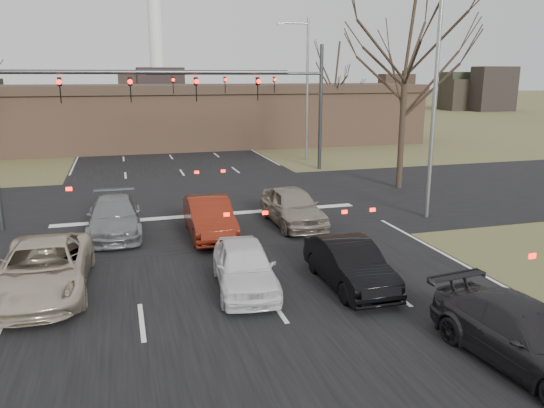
{
  "coord_description": "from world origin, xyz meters",
  "views": [
    {
      "loc": [
        -3.76,
        -9.68,
        6.06
      ],
      "look_at": [
        0.9,
        6.38,
        2.0
      ],
      "focal_mm": 35.0,
      "sensor_mm": 36.0,
      "label": 1
    }
  ],
  "objects_px": {
    "streetlight_right_near": "(432,87)",
    "car_red_ahead": "(209,217)",
    "car_charcoal_sedan": "(526,336)",
    "streetlight_right_far": "(305,82)",
    "car_black_hatch": "(350,264)",
    "car_grey_ahead": "(114,216)",
    "mast_arm_near": "(77,101)",
    "mast_arm_far": "(279,93)",
    "car_white_sedan": "(244,266)",
    "car_silver_suv": "(43,268)",
    "car_silver_ahead": "(293,206)",
    "building": "(185,115)"
  },
  "relations": [
    {
      "from": "mast_arm_near",
      "to": "car_silver_suv",
      "type": "relative_size",
      "value": 2.26
    },
    {
      "from": "streetlight_right_far",
      "to": "car_black_hatch",
      "type": "height_order",
      "value": "streetlight_right_far"
    },
    {
      "from": "streetlight_right_far",
      "to": "car_grey_ahead",
      "type": "height_order",
      "value": "streetlight_right_far"
    },
    {
      "from": "mast_arm_near",
      "to": "car_white_sedan",
      "type": "height_order",
      "value": "mast_arm_near"
    },
    {
      "from": "mast_arm_near",
      "to": "car_white_sedan",
      "type": "relative_size",
      "value": 2.94
    },
    {
      "from": "car_charcoal_sedan",
      "to": "building",
      "type": "bearing_deg",
      "value": 86.67
    },
    {
      "from": "car_red_ahead",
      "to": "streetlight_right_near",
      "type": "bearing_deg",
      "value": 1.48
    },
    {
      "from": "streetlight_right_near",
      "to": "car_charcoal_sedan",
      "type": "height_order",
      "value": "streetlight_right_near"
    },
    {
      "from": "car_black_hatch",
      "to": "car_silver_ahead",
      "type": "height_order",
      "value": "car_silver_ahead"
    },
    {
      "from": "streetlight_right_far",
      "to": "car_charcoal_sedan",
      "type": "xyz_separation_m",
      "value": [
        -5.03,
        -28.32,
        -4.91
      ]
    },
    {
      "from": "mast_arm_near",
      "to": "car_red_ahead",
      "type": "height_order",
      "value": "mast_arm_near"
    },
    {
      "from": "car_white_sedan",
      "to": "car_red_ahead",
      "type": "distance_m",
      "value": 5.5
    },
    {
      "from": "streetlight_right_near",
      "to": "car_grey_ahead",
      "type": "bearing_deg",
      "value": 174.64
    },
    {
      "from": "mast_arm_near",
      "to": "car_grey_ahead",
      "type": "xyz_separation_m",
      "value": [
        1.12,
        -1.79,
        -4.36
      ]
    },
    {
      "from": "streetlight_right_near",
      "to": "mast_arm_far",
      "type": "bearing_deg",
      "value": 101.47
    },
    {
      "from": "car_silver_suv",
      "to": "car_black_hatch",
      "type": "bearing_deg",
      "value": -11.59
    },
    {
      "from": "car_black_hatch",
      "to": "streetlight_right_near",
      "type": "bearing_deg",
      "value": 44.76
    },
    {
      "from": "mast_arm_near",
      "to": "streetlight_right_far",
      "type": "bearing_deg",
      "value": 43.89
    },
    {
      "from": "streetlight_right_far",
      "to": "car_grey_ahead",
      "type": "bearing_deg",
      "value": -130.4
    },
    {
      "from": "streetlight_right_near",
      "to": "car_white_sedan",
      "type": "xyz_separation_m",
      "value": [
        -9.32,
        -5.57,
        -4.88
      ]
    },
    {
      "from": "streetlight_right_near",
      "to": "car_black_hatch",
      "type": "xyz_separation_m",
      "value": [
        -6.31,
        -6.22,
        -4.9
      ]
    },
    {
      "from": "car_black_hatch",
      "to": "car_grey_ahead",
      "type": "xyz_separation_m",
      "value": [
        -6.63,
        7.44,
        0.03
      ]
    },
    {
      "from": "building",
      "to": "car_charcoal_sedan",
      "type": "xyz_separation_m",
      "value": [
        2.29,
        -39.32,
        -1.99
      ]
    },
    {
      "from": "car_grey_ahead",
      "to": "mast_arm_near",
      "type": "bearing_deg",
      "value": 122.7
    },
    {
      "from": "car_black_hatch",
      "to": "car_silver_ahead",
      "type": "distance_m",
      "value": 6.79
    },
    {
      "from": "mast_arm_near",
      "to": "car_white_sedan",
      "type": "distance_m",
      "value": 10.72
    },
    {
      "from": "car_silver_suv",
      "to": "car_silver_ahead",
      "type": "distance_m",
      "value": 10.26
    },
    {
      "from": "streetlight_right_far",
      "to": "car_red_ahead",
      "type": "distance_m",
      "value": 20.33
    },
    {
      "from": "streetlight_right_near",
      "to": "car_red_ahead",
      "type": "distance_m",
      "value": 10.59
    },
    {
      "from": "mast_arm_near",
      "to": "streetlight_right_near",
      "type": "distance_m",
      "value": 14.38
    },
    {
      "from": "streetlight_right_far",
      "to": "car_charcoal_sedan",
      "type": "distance_m",
      "value": 29.18
    },
    {
      "from": "car_charcoal_sedan",
      "to": "car_black_hatch",
      "type": "bearing_deg",
      "value": 102.54
    },
    {
      "from": "car_silver_ahead",
      "to": "car_black_hatch",
      "type": "bearing_deg",
      "value": -94.8
    },
    {
      "from": "car_red_ahead",
      "to": "car_silver_suv",
      "type": "bearing_deg",
      "value": -141.27
    },
    {
      "from": "mast_arm_near",
      "to": "car_white_sedan",
      "type": "xyz_separation_m",
      "value": [
        4.73,
        -8.57,
        -4.37
      ]
    },
    {
      "from": "car_white_sedan",
      "to": "car_silver_ahead",
      "type": "relative_size",
      "value": 0.9
    },
    {
      "from": "building",
      "to": "car_silver_suv",
      "type": "height_order",
      "value": "building"
    },
    {
      "from": "mast_arm_near",
      "to": "mast_arm_far",
      "type": "height_order",
      "value": "same"
    },
    {
      "from": "mast_arm_far",
      "to": "car_white_sedan",
      "type": "distance_m",
      "value": 20.2
    },
    {
      "from": "car_white_sedan",
      "to": "car_silver_ahead",
      "type": "height_order",
      "value": "car_silver_ahead"
    },
    {
      "from": "car_black_hatch",
      "to": "mast_arm_near",
      "type": "bearing_deg",
      "value": 130.16
    },
    {
      "from": "car_silver_suv",
      "to": "car_grey_ahead",
      "type": "xyz_separation_m",
      "value": [
        1.93,
        5.5,
        -0.03
      ]
    },
    {
      "from": "car_black_hatch",
      "to": "car_charcoal_sedan",
      "type": "height_order",
      "value": "car_black_hatch"
    },
    {
      "from": "streetlight_right_near",
      "to": "car_red_ahead",
      "type": "relative_size",
      "value": 2.21
    },
    {
      "from": "streetlight_right_near",
      "to": "car_grey_ahead",
      "type": "distance_m",
      "value": 13.88
    },
    {
      "from": "streetlight_right_near",
      "to": "car_charcoal_sedan",
      "type": "xyz_separation_m",
      "value": [
        -4.53,
        -11.32,
        -4.91
      ]
    },
    {
      "from": "streetlight_right_near",
      "to": "car_red_ahead",
      "type": "bearing_deg",
      "value": -179.56
    },
    {
      "from": "mast_arm_far",
      "to": "car_black_hatch",
      "type": "xyz_separation_m",
      "value": [
        -3.67,
        -19.22,
        -4.33
      ]
    },
    {
      "from": "streetlight_right_far",
      "to": "car_grey_ahead",
      "type": "xyz_separation_m",
      "value": [
        -13.44,
        -15.79,
        -4.87
      ]
    },
    {
      "from": "car_white_sedan",
      "to": "streetlight_right_far",
      "type": "bearing_deg",
      "value": 72.21
    }
  ]
}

